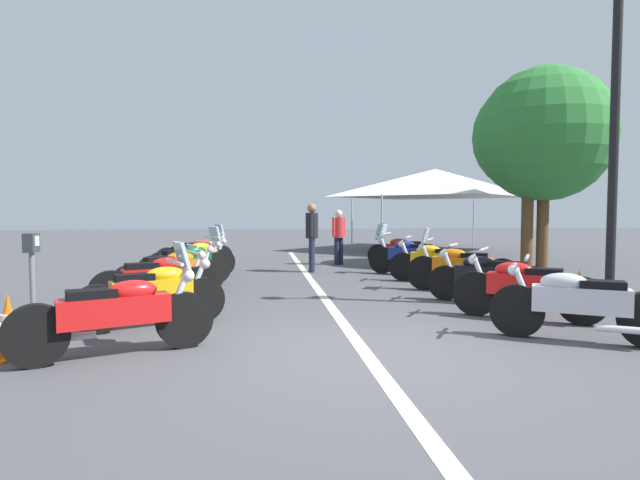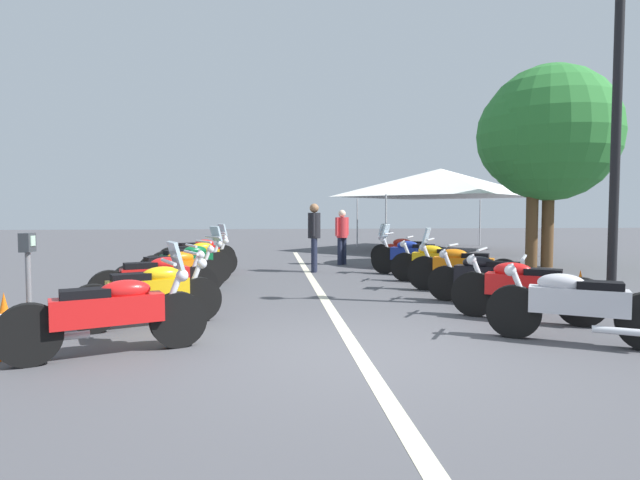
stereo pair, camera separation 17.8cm
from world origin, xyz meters
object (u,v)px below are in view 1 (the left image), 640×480
object	(u,v)px
motorcycle_right_row_0	(578,304)
motorcycle_left_row_5	(194,258)
motorcycle_right_row_2	(488,277)
event_tent	(435,183)
motorcycle_right_row_4	(436,261)
roadside_tree_0	(529,137)
motorcycle_left_row_4	(187,263)
motorcycle_right_row_5	(411,255)
motorcycle_left_row_3	(172,271)
motorcycle_right_row_1	(525,288)
street_lamp_twin_globe	(616,83)
motorcycle_left_row_0	(118,313)
traffic_cone_1	(8,321)
bystander_1	(312,232)
roadside_tree_1	(545,135)
motorcycle_left_row_2	(158,280)
motorcycle_left_row_1	(153,294)
motorcycle_left_row_6	(196,253)
parking_meter	(32,267)
traffic_cone_0	(579,289)
bystander_0	(339,233)
motorcycle_right_row_6	(404,251)
motorcycle_right_row_3	(461,267)

from	to	relation	value
motorcycle_right_row_0	motorcycle_left_row_5	bearing A→B (deg)	-20.74
motorcycle_right_row_2	event_tent	bearing A→B (deg)	-68.39
motorcycle_right_row_4	roadside_tree_0	xyz separation A→B (m)	(2.77, -3.59, 3.14)
motorcycle_left_row_4	motorcycle_right_row_5	bearing A→B (deg)	-19.67
motorcycle_left_row_3	motorcycle_right_row_1	world-z (taller)	motorcycle_right_row_1
motorcycle_right_row_2	motorcycle_right_row_1	bearing A→B (deg)	125.18
motorcycle_right_row_2	street_lamp_twin_globe	world-z (taller)	street_lamp_twin_globe
motorcycle_left_row_0	traffic_cone_1	xyz separation A→B (m)	(0.56, 1.36, -0.17)
motorcycle_right_row_4	traffic_cone_1	bearing A→B (deg)	61.62
bystander_1	roadside_tree_1	distance (m)	7.04
motorcycle_right_row_1	motorcycle_right_row_5	bearing A→B (deg)	-54.84
motorcycle_left_row_2	motorcycle_right_row_2	bearing A→B (deg)	-24.38
motorcycle_left_row_4	roadside_tree_1	distance (m)	10.21
motorcycle_right_row_2	event_tent	world-z (taller)	event_tent
motorcycle_left_row_1	motorcycle_left_row_6	bearing A→B (deg)	67.14
event_tent	motorcycle_left_row_1	bearing A→B (deg)	146.76
motorcycle_right_row_0	roadside_tree_0	size ratio (longest dim) A/B	0.36
parking_meter	street_lamp_twin_globe	bearing A→B (deg)	11.02
motorcycle_right_row_0	traffic_cone_0	xyz separation A→B (m)	(2.06, -1.37, -0.17)
bystander_0	roadside_tree_1	bearing A→B (deg)	38.66
motorcycle_left_row_5	street_lamp_twin_globe	world-z (taller)	street_lamp_twin_globe
parking_meter	bystander_0	size ratio (longest dim) A/B	0.81
motorcycle_left_row_5	motorcycle_right_row_0	size ratio (longest dim) A/B	1.04
motorcycle_left_row_4	motorcycle_right_row_6	bearing A→B (deg)	-7.01
motorcycle_right_row_2	motorcycle_right_row_4	world-z (taller)	motorcycle_right_row_4
motorcycle_left_row_4	bystander_0	distance (m)	5.45
motorcycle_left_row_6	bystander_1	xyz separation A→B (m)	(-0.37, -2.93, 0.55)
motorcycle_right_row_1	traffic_cone_0	xyz separation A→B (m)	(0.82, -1.35, -0.17)
motorcycle_left_row_4	motorcycle_right_row_3	size ratio (longest dim) A/B	0.92
motorcycle_left_row_1	roadside_tree_0	world-z (taller)	roadside_tree_0
event_tent	motorcycle_left_row_2	bearing A→B (deg)	143.22
motorcycle_left_row_2	motorcycle_left_row_6	xyz separation A→B (m)	(5.09, 0.02, 0.01)
motorcycle_left_row_6	motorcycle_right_row_0	bearing A→B (deg)	-86.69
motorcycle_right_row_0	traffic_cone_1	size ratio (longest dim) A/B	2.97
motorcycle_right_row_3	bystander_1	world-z (taller)	bystander_1
motorcycle_right_row_4	motorcycle_left_row_0	bearing A→B (deg)	71.19
motorcycle_right_row_5	event_tent	xyz separation A→B (m)	(7.43, -3.17, 2.17)
parking_meter	motorcycle_right_row_0	bearing A→B (deg)	-3.46
traffic_cone_0	event_tent	world-z (taller)	event_tent
motorcycle_right_row_2	motorcycle_right_row_3	bearing A→B (deg)	-55.56
motorcycle_left_row_5	traffic_cone_0	size ratio (longest dim) A/B	3.09
motorcycle_right_row_5	bystander_1	bearing A→B (deg)	10.65
motorcycle_right_row_6	bystander_1	distance (m)	2.68
street_lamp_twin_globe	traffic_cone_1	distance (m)	9.05
motorcycle_right_row_1	motorcycle_right_row_5	distance (m)	5.23
motorcycle_right_row_4	event_tent	world-z (taller)	event_tent
event_tent	parking_meter	bearing A→B (deg)	144.58
motorcycle_right_row_2	parking_meter	distance (m)	6.68
traffic_cone_0	roadside_tree_0	world-z (taller)	roadside_tree_0
motorcycle_left_row_1	motorcycle_left_row_4	bearing A→B (deg)	66.47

